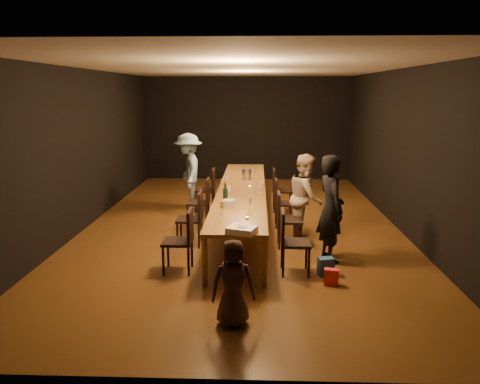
{
  "coord_description": "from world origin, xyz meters",
  "views": [
    {
      "loc": [
        0.29,
        -8.81,
        2.58
      ],
      "look_at": [
        0.02,
        -1.5,
        1.0
      ],
      "focal_mm": 35.0,
      "sensor_mm": 36.0,
      "label": 1
    }
  ],
  "objects_px": {
    "table": "(242,191)",
    "chair_left_0": "(177,241)",
    "chair_right_0": "(295,242)",
    "man_blue": "(188,171)",
    "chair_left_2": "(198,202)",
    "birthday_cake": "(242,230)",
    "ice_bucket": "(247,174)",
    "champagne_bottle": "(225,192)",
    "child": "(233,283)",
    "plate_stack": "(229,203)",
    "chair_left_3": "(205,189)",
    "woman_tan": "(306,197)",
    "woman_birthday": "(331,209)",
    "chair_right_3": "(282,190)",
    "chair_right_2": "(286,203)",
    "chair_left_1": "(189,219)",
    "chair_right_1": "(290,220)"
  },
  "relations": [
    {
      "from": "chair_left_0",
      "to": "ice_bucket",
      "type": "relative_size",
      "value": 4.21
    },
    {
      "from": "table",
      "to": "child",
      "type": "distance_m",
      "value": 3.98
    },
    {
      "from": "chair_right_2",
      "to": "chair_left_2",
      "type": "relative_size",
      "value": 1.0
    },
    {
      "from": "plate_stack",
      "to": "chair_right_3",
      "type": "bearing_deg",
      "value": 69.36
    },
    {
      "from": "woman_birthday",
      "to": "plate_stack",
      "type": "height_order",
      "value": "woman_birthday"
    },
    {
      "from": "man_blue",
      "to": "child",
      "type": "xyz_separation_m",
      "value": [
        1.28,
        -5.44,
        -0.34
      ]
    },
    {
      "from": "table",
      "to": "chair_right_2",
      "type": "height_order",
      "value": "chair_right_2"
    },
    {
      "from": "ice_bucket",
      "to": "birthday_cake",
      "type": "bearing_deg",
      "value": -89.64
    },
    {
      "from": "birthday_cake",
      "to": "table",
      "type": "bearing_deg",
      "value": 111.59
    },
    {
      "from": "chair_left_2",
      "to": "birthday_cake",
      "type": "height_order",
      "value": "chair_left_2"
    },
    {
      "from": "chair_left_3",
      "to": "chair_right_0",
      "type": "bearing_deg",
      "value": -154.72
    },
    {
      "from": "chair_left_2",
      "to": "child",
      "type": "relative_size",
      "value": 0.93
    },
    {
      "from": "child",
      "to": "birthday_cake",
      "type": "distance_m",
      "value": 1.12
    },
    {
      "from": "chair_left_2",
      "to": "child",
      "type": "bearing_deg",
      "value": -167.43
    },
    {
      "from": "chair_right_0",
      "to": "chair_right_3",
      "type": "relative_size",
      "value": 1.0
    },
    {
      "from": "chair_left_1",
      "to": "champagne_bottle",
      "type": "bearing_deg",
      "value": -84.21
    },
    {
      "from": "chair_left_1",
      "to": "woman_birthday",
      "type": "xyz_separation_m",
      "value": [
        2.27,
        -0.66,
        0.36
      ]
    },
    {
      "from": "plate_stack",
      "to": "chair_left_2",
      "type": "bearing_deg",
      "value": 114.8
    },
    {
      "from": "chair_right_3",
      "to": "birthday_cake",
      "type": "height_order",
      "value": "chair_right_3"
    },
    {
      "from": "chair_left_0",
      "to": "chair_left_3",
      "type": "xyz_separation_m",
      "value": [
        0.0,
        3.6,
        0.0
      ]
    },
    {
      "from": "woman_birthday",
      "to": "woman_tan",
      "type": "distance_m",
      "value": 1.09
    },
    {
      "from": "chair_right_0",
      "to": "man_blue",
      "type": "distance_m",
      "value": 4.41
    },
    {
      "from": "chair_left_3",
      "to": "plate_stack",
      "type": "height_order",
      "value": "chair_left_3"
    },
    {
      "from": "ice_bucket",
      "to": "chair_right_3",
      "type": "bearing_deg",
      "value": 18.02
    },
    {
      "from": "woman_tan",
      "to": "champagne_bottle",
      "type": "bearing_deg",
      "value": 110.9
    },
    {
      "from": "chair_right_3",
      "to": "chair_left_0",
      "type": "xyz_separation_m",
      "value": [
        -1.7,
        -3.6,
        0.0
      ]
    },
    {
      "from": "chair_right_2",
      "to": "chair_left_2",
      "type": "xyz_separation_m",
      "value": [
        -1.7,
        0.0,
        0.0
      ]
    },
    {
      "from": "chair_left_1",
      "to": "child",
      "type": "xyz_separation_m",
      "value": [
        0.89,
        -2.77,
        0.04
      ]
    },
    {
      "from": "woman_tan",
      "to": "ice_bucket",
      "type": "bearing_deg",
      "value": 39.0
    },
    {
      "from": "table",
      "to": "plate_stack",
      "type": "bearing_deg",
      "value": -96.23
    },
    {
      "from": "birthday_cake",
      "to": "woman_birthday",
      "type": "bearing_deg",
      "value": 57.87
    },
    {
      "from": "woman_tan",
      "to": "man_blue",
      "type": "height_order",
      "value": "man_blue"
    },
    {
      "from": "child",
      "to": "plate_stack",
      "type": "relative_size",
      "value": 4.89
    },
    {
      "from": "woman_birthday",
      "to": "man_blue",
      "type": "distance_m",
      "value": 4.26
    },
    {
      "from": "champagne_bottle",
      "to": "chair_right_3",
      "type": "bearing_deg",
      "value": 65.01
    },
    {
      "from": "champagne_bottle",
      "to": "woman_tan",
      "type": "bearing_deg",
      "value": 13.48
    },
    {
      "from": "chair_left_2",
      "to": "champagne_bottle",
      "type": "bearing_deg",
      "value": -151.8
    },
    {
      "from": "table",
      "to": "chair_left_3",
      "type": "bearing_deg",
      "value": 125.31
    },
    {
      "from": "chair_left_0",
      "to": "chair_left_3",
      "type": "distance_m",
      "value": 3.6
    },
    {
      "from": "chair_right_0",
      "to": "chair_left_1",
      "type": "xyz_separation_m",
      "value": [
        -1.7,
        1.2,
        0.0
      ]
    },
    {
      "from": "man_blue",
      "to": "champagne_bottle",
      "type": "relative_size",
      "value": 4.89
    },
    {
      "from": "chair_right_0",
      "to": "man_blue",
      "type": "xyz_separation_m",
      "value": [
        -2.1,
        3.86,
        0.37
      ]
    },
    {
      "from": "man_blue",
      "to": "chair_left_0",
      "type": "bearing_deg",
      "value": -7.86
    },
    {
      "from": "table",
      "to": "chair_left_3",
      "type": "distance_m",
      "value": 1.49
    },
    {
      "from": "chair_left_2",
      "to": "chair_left_0",
      "type": "bearing_deg",
      "value": -180.0
    },
    {
      "from": "table",
      "to": "chair_right_1",
      "type": "height_order",
      "value": "chair_right_1"
    },
    {
      "from": "chair_right_3",
      "to": "chair_left_0",
      "type": "height_order",
      "value": "same"
    },
    {
      "from": "chair_right_1",
      "to": "plate_stack",
      "type": "xyz_separation_m",
      "value": [
        -1.01,
        -0.29,
        0.34
      ]
    },
    {
      "from": "woman_tan",
      "to": "plate_stack",
      "type": "bearing_deg",
      "value": 124.92
    },
    {
      "from": "table",
      "to": "chair_left_0",
      "type": "xyz_separation_m",
      "value": [
        -0.85,
        -2.4,
        -0.24
      ]
    }
  ]
}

